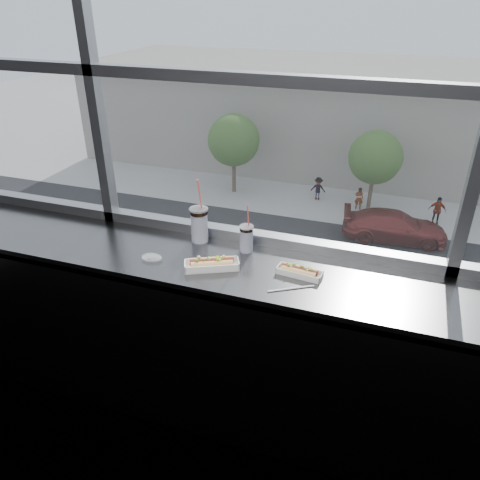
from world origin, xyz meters
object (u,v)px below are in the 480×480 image
(car_near_c, at_px, (378,298))
(car_far_b, at_px, (395,222))
(pedestrian_c, at_px, (438,208))
(pedestrian_b, at_px, (359,196))
(car_near_a, at_px, (111,247))
(tree_left, at_px, (234,140))
(loose_straw, at_px, (291,288))
(hotdog_tray_right, at_px, (300,272))
(soda_cup_right, at_px, (246,237))
(hotdog_tray_left, at_px, (212,264))
(soda_cup_left, at_px, (199,223))
(pedestrian_a, at_px, (318,186))
(tree_center, at_px, (375,158))
(wrapper, at_px, (152,257))
(car_near_b, at_px, (196,266))

(car_near_c, xyz_separation_m, car_far_b, (0.36, 8.00, 0.11))
(pedestrian_c, bearing_deg, car_far_b, -127.73)
(pedestrian_b, bearing_deg, pedestrian_c, 172.76)
(car_near_a, xyz_separation_m, tree_left, (2.66, 12.00, 2.70))
(loose_straw, height_order, tree_left, loose_straw)
(hotdog_tray_right, bearing_deg, soda_cup_right, 161.92)
(hotdog_tray_right, bearing_deg, pedestrian_c, 89.40)
(hotdog_tray_left, distance_m, soda_cup_left, 0.33)
(hotdog_tray_left, bearing_deg, pedestrian_a, 72.07)
(hotdog_tray_right, height_order, tree_center, hotdog_tray_right)
(pedestrian_b, height_order, tree_center, tree_center)
(soda_cup_right, relative_size, pedestrian_b, 0.15)
(loose_straw, bearing_deg, pedestrian_a, 67.70)
(soda_cup_right, bearing_deg, hotdog_tray_right, -24.70)
(wrapper, xyz_separation_m, car_far_b, (1.83, 24.38, -10.89))
(loose_straw, bearing_deg, pedestrian_c, 51.99)
(wrapper, distance_m, pedestrian_c, 29.93)
(car_near_b, height_order, pedestrian_a, pedestrian_a)
(wrapper, relative_size, tree_center, 0.02)
(soda_cup_left, height_order, car_near_b, soda_cup_left)
(wrapper, relative_size, pedestrian_b, 0.06)
(loose_straw, bearing_deg, soda_cup_left, 122.09)
(soda_cup_left, height_order, wrapper, soda_cup_left)
(wrapper, relative_size, pedestrian_c, 0.05)
(soda_cup_right, bearing_deg, hotdog_tray_left, -115.38)
(soda_cup_left, xyz_separation_m, car_near_b, (-7.60, 16.09, -11.19))
(car_near_a, relative_size, car_near_c, 1.08)
(hotdog_tray_left, bearing_deg, soda_cup_left, 98.81)
(hotdog_tray_right, height_order, loose_straw, hotdog_tray_right)
(car_near_a, bearing_deg, car_far_b, -60.22)
(pedestrian_c, xyz_separation_m, tree_left, (-13.92, 0.86, 2.76))
(pedestrian_b, bearing_deg, hotdog_tray_right, 92.91)
(car_near_a, distance_m, car_near_c, 13.79)
(soda_cup_right, distance_m, car_near_b, 21.13)
(hotdog_tray_right, bearing_deg, wrapper, -165.98)
(tree_left, bearing_deg, car_far_b, -19.20)
(tree_left, bearing_deg, hotdog_tray_left, -70.57)
(soda_cup_left, height_order, pedestrian_a, soda_cup_left)
(car_far_b, height_order, pedestrian_a, car_far_b)
(tree_center, bearing_deg, pedestrian_c, -11.46)
(loose_straw, distance_m, pedestrian_a, 31.31)
(car_near_a, height_order, car_near_c, car_near_a)
(hotdog_tray_left, distance_m, hotdog_tray_right, 0.45)
(soda_cup_right, xyz_separation_m, car_far_b, (1.37, 24.12, -10.96))
(car_far_b, bearing_deg, car_near_b, 124.33)
(car_far_b, bearing_deg, soda_cup_left, 169.57)
(hotdog_tray_left, height_order, tree_left, hotdog_tray_left)
(soda_cup_right, relative_size, pedestrian_a, 0.15)
(soda_cup_right, distance_m, wrapper, 0.53)
(tree_left, bearing_deg, soda_cup_right, -70.22)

